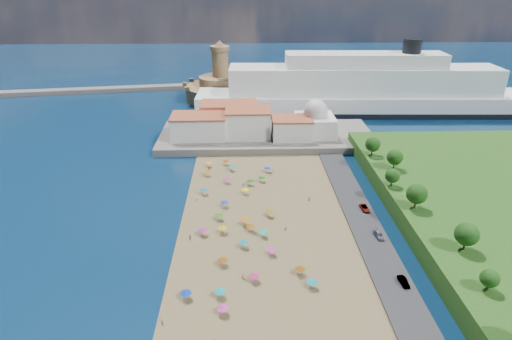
{
  "coord_description": "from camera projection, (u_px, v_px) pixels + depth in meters",
  "views": [
    {
      "loc": [
        0.15,
        -98.15,
        64.92
      ],
      "look_at": [
        4.0,
        25.0,
        8.0
      ],
      "focal_mm": 30.0,
      "sensor_mm": 36.0,
      "label": 1
    }
  ],
  "objects": [
    {
      "name": "ground",
      "position": [
        244.0,
        235.0,
        116.28
      ],
      "size": [
        700.0,
        700.0,
        0.0
      ],
      "primitive_type": "plane",
      "color": "#071938",
      "rests_on": "ground"
    },
    {
      "name": "terrace",
      "position": [
        267.0,
        137.0,
        182.17
      ],
      "size": [
        90.0,
        36.0,
        3.0
      ],
      "primitive_type": "cube",
      "color": "#59544C",
      "rests_on": "ground"
    },
    {
      "name": "jetty",
      "position": [
        219.0,
        113.0,
        213.43
      ],
      "size": [
        18.0,
        70.0,
        2.4
      ],
      "primitive_type": "cube",
      "color": "#59544C",
      "rests_on": "ground"
    },
    {
      "name": "breakwater",
      "position": [
        56.0,
        92.0,
        251.43
      ],
      "size": [
        199.03,
        34.77,
        2.6
      ],
      "primitive_type": "cube",
      "rotation": [
        0.0,
        0.0,
        0.14
      ],
      "color": "#59544C",
      "rests_on": "ground"
    },
    {
      "name": "waterfront_buildings",
      "position": [
        236.0,
        122.0,
        179.71
      ],
      "size": [
        57.0,
        29.0,
        11.0
      ],
      "color": "silver",
      "rests_on": "terrace"
    },
    {
      "name": "domed_building",
      "position": [
        315.0,
        121.0,
        177.79
      ],
      "size": [
        16.0,
        16.0,
        15.0
      ],
      "color": "silver",
      "rests_on": "terrace"
    },
    {
      "name": "fortress",
      "position": [
        221.0,
        88.0,
        238.35
      ],
      "size": [
        40.0,
        40.0,
        32.4
      ],
      "color": "#A58552",
      "rests_on": "ground"
    },
    {
      "name": "cruise_ship",
      "position": [
        362.0,
        92.0,
        214.37
      ],
      "size": [
        167.06,
        30.21,
        36.37
      ],
      "color": "black",
      "rests_on": "ground"
    },
    {
      "name": "beach_parasols",
      "position": [
        239.0,
        251.0,
        105.95
      ],
      "size": [
        32.26,
        115.8,
        2.2
      ],
      "color": "gray",
      "rests_on": "beach"
    },
    {
      "name": "beachgoers",
      "position": [
        235.0,
        237.0,
        113.68
      ],
      "size": [
        38.16,
        99.29,
        1.89
      ],
      "color": "tan",
      "rests_on": "beach"
    },
    {
      "name": "parked_cars",
      "position": [
        387.0,
        249.0,
        108.07
      ],
      "size": [
        2.52,
        58.4,
        1.36
      ],
      "color": "gray",
      "rests_on": "promenade"
    },
    {
      "name": "hillside_trees",
      "position": [
        436.0,
        216.0,
        105.97
      ],
      "size": [
        13.76,
        106.66,
        7.66
      ],
      "color": "#382314",
      "rests_on": "hillside"
    }
  ]
}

